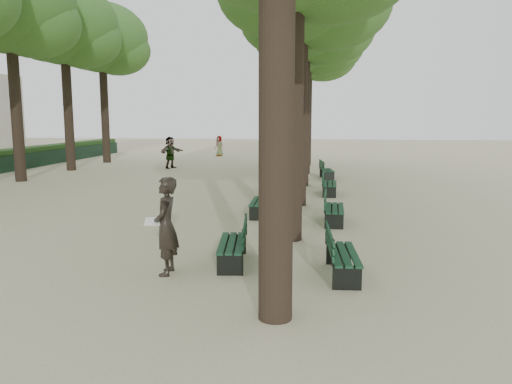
# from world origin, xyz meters

# --- Properties ---
(ground) EXTENTS (120.00, 120.00, 0.00)m
(ground) POSITION_xyz_m (0.00, 0.00, 0.00)
(ground) COLOR #C4BC94
(ground) RESTS_ON ground
(tree_central_3) EXTENTS (6.00, 6.00, 9.95)m
(tree_central_3) POSITION_xyz_m (1.50, 13.00, 7.65)
(tree_central_3) COLOR #33261C
(tree_central_3) RESTS_ON ground
(tree_central_4) EXTENTS (6.00, 6.00, 9.95)m
(tree_central_4) POSITION_xyz_m (1.50, 18.00, 7.65)
(tree_central_4) COLOR #33261C
(tree_central_4) RESTS_ON ground
(tree_central_5) EXTENTS (6.00, 6.00, 9.95)m
(tree_central_5) POSITION_xyz_m (1.50, 23.00, 7.65)
(tree_central_5) COLOR #33261C
(tree_central_5) RESTS_ON ground
(tree_far_3) EXTENTS (6.00, 6.00, 10.45)m
(tree_far_3) POSITION_xyz_m (-12.00, 13.00, 8.14)
(tree_far_3) COLOR #33261C
(tree_far_3) RESTS_ON ground
(tree_far_4) EXTENTS (6.00, 6.00, 10.45)m
(tree_far_4) POSITION_xyz_m (-12.00, 18.00, 8.14)
(tree_far_4) COLOR #33261C
(tree_far_4) RESTS_ON ground
(tree_far_5) EXTENTS (6.00, 6.00, 10.45)m
(tree_far_5) POSITION_xyz_m (-12.00, 23.00, 8.14)
(tree_far_5) COLOR #33261C
(tree_far_5) RESTS_ON ground
(bench_left_0) EXTENTS (0.76, 1.85, 0.92)m
(bench_left_0) POSITION_xyz_m (0.37, 0.76, 0.27)
(bench_left_0) COLOR black
(bench_left_0) RESTS_ON ground
(bench_left_1) EXTENTS (0.61, 1.81, 0.92)m
(bench_left_1) POSITION_xyz_m (0.37, 5.99, 0.27)
(bench_left_1) COLOR black
(bench_left_1) RESTS_ON ground
(bench_left_2) EXTENTS (0.68, 1.83, 0.92)m
(bench_left_2) POSITION_xyz_m (0.37, 10.75, 0.27)
(bench_left_2) COLOR black
(bench_left_2) RESTS_ON ground
(bench_left_3) EXTENTS (0.65, 1.82, 0.92)m
(bench_left_3) POSITION_xyz_m (0.37, 15.80, 0.27)
(bench_left_3) COLOR black
(bench_left_3) RESTS_ON ground
(bench_right_0) EXTENTS (0.66, 1.83, 0.92)m
(bench_right_0) POSITION_xyz_m (2.63, 0.20, 0.27)
(bench_right_0) COLOR black
(bench_right_0) RESTS_ON ground
(bench_right_1) EXTENTS (0.63, 1.82, 0.92)m
(bench_right_1) POSITION_xyz_m (2.63, 5.11, 0.27)
(bench_right_1) COLOR black
(bench_right_1) RESTS_ON ground
(bench_right_2) EXTENTS (0.63, 1.82, 0.92)m
(bench_right_2) POSITION_xyz_m (2.63, 10.49, 0.27)
(bench_right_2) COLOR black
(bench_right_2) RESTS_ON ground
(bench_right_3) EXTENTS (0.78, 1.85, 0.92)m
(bench_right_3) POSITION_xyz_m (2.63, 15.59, 0.27)
(bench_right_3) COLOR black
(bench_right_3) RESTS_ON ground
(man_with_map) EXTENTS (0.66, 0.80, 1.93)m
(man_with_map) POSITION_xyz_m (-0.80, -0.07, 0.96)
(man_with_map) COLOR black
(man_with_map) RESTS_ON ground
(pedestrian_e) EXTENTS (1.18, 1.73, 1.90)m
(pedestrian_e) POSITION_xyz_m (-6.60, 19.77, 0.95)
(pedestrian_e) COLOR #262628
(pedestrian_e) RESTS_ON ground
(pedestrian_b) EXTENTS (0.71, 1.04, 1.55)m
(pedestrian_b) POSITION_xyz_m (-0.17, 28.01, 0.77)
(pedestrian_b) COLOR #262628
(pedestrian_b) RESTS_ON ground
(pedestrian_d) EXTENTS (0.83, 0.64, 1.59)m
(pedestrian_d) POSITION_xyz_m (-5.50, 29.39, 0.79)
(pedestrian_d) COLOR #262628
(pedestrian_d) RESTS_ON ground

